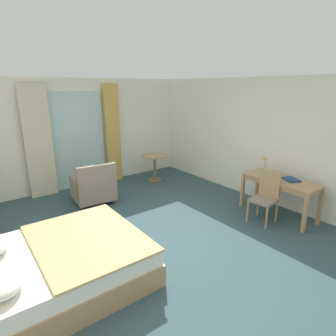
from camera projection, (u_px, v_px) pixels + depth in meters
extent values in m
cube|color=#334C51|center=(163.00, 243.00, 4.46)|extent=(6.07, 7.27, 0.10)
cube|color=white|center=(79.00, 134.00, 6.66)|extent=(5.67, 0.12, 2.57)
cube|color=white|center=(271.00, 142.00, 5.70)|extent=(0.12, 6.87, 2.57)
cube|color=silver|center=(77.00, 141.00, 6.59)|extent=(1.32, 0.02, 2.26)
cube|color=beige|center=(38.00, 142.00, 5.98)|extent=(0.56, 0.10, 2.44)
cube|color=tan|center=(113.00, 134.00, 7.00)|extent=(0.37, 0.10, 2.44)
cube|color=tan|center=(65.00, 271.00, 3.47)|extent=(1.93, 1.67, 0.29)
cube|color=white|center=(63.00, 254.00, 3.40)|extent=(1.87, 1.62, 0.20)
cube|color=tan|center=(87.00, 238.00, 3.55)|extent=(1.27, 1.65, 0.03)
ellipsoid|color=white|center=(1.00, 283.00, 2.65)|extent=(0.40, 0.54, 0.16)
cube|color=tan|center=(281.00, 180.00, 5.14)|extent=(0.59, 1.39, 0.04)
cube|color=tan|center=(280.00, 183.00, 5.16)|extent=(0.54, 1.32, 0.08)
cube|color=tan|center=(320.00, 207.00, 4.87)|extent=(0.06, 0.06, 0.69)
cube|color=tan|center=(258.00, 186.00, 5.89)|extent=(0.06, 0.06, 0.69)
cube|color=tan|center=(305.00, 214.00, 4.60)|extent=(0.06, 0.06, 0.69)
cube|color=tan|center=(242.00, 191.00, 5.62)|extent=(0.06, 0.06, 0.69)
cube|color=gray|center=(263.00, 200.00, 4.95)|extent=(0.46, 0.45, 0.04)
cube|color=tan|center=(270.00, 183.00, 4.99)|extent=(0.08, 0.39, 0.50)
cylinder|color=tan|center=(248.00, 212.00, 5.01)|extent=(0.04, 0.04, 0.40)
cylinder|color=tan|center=(267.00, 218.00, 4.76)|extent=(0.04, 0.04, 0.40)
cylinder|color=tan|center=(258.00, 206.00, 5.26)|extent=(0.04, 0.04, 0.40)
cylinder|color=tan|center=(276.00, 212.00, 5.01)|extent=(0.04, 0.04, 0.40)
cylinder|color=tan|center=(264.00, 173.00, 5.47)|extent=(0.17, 0.17, 0.02)
cylinder|color=tan|center=(265.00, 165.00, 5.42)|extent=(0.02, 0.02, 0.31)
cone|color=tan|center=(264.00, 158.00, 5.24)|extent=(0.15, 0.13, 0.13)
cube|color=navy|center=(291.00, 179.00, 5.06)|extent=(0.31, 0.36, 0.03)
cube|color=gray|center=(93.00, 191.00, 5.85)|extent=(0.85, 0.84, 0.32)
cube|color=gray|center=(97.00, 177.00, 5.48)|extent=(0.79, 0.20, 0.48)
cube|color=gray|center=(108.00, 177.00, 5.96)|extent=(0.18, 0.78, 0.16)
cube|color=gray|center=(76.00, 183.00, 5.62)|extent=(0.18, 0.78, 0.16)
cylinder|color=#4C3D2D|center=(104.00, 192.00, 6.34)|extent=(0.04, 0.04, 0.10)
cylinder|color=#4C3D2D|center=(75.00, 198.00, 6.01)|extent=(0.04, 0.04, 0.10)
cylinder|color=#4C3D2D|center=(114.00, 202.00, 5.81)|extent=(0.04, 0.04, 0.10)
cylinder|color=#4C3D2D|center=(83.00, 209.00, 5.48)|extent=(0.04, 0.04, 0.10)
cylinder|color=tan|center=(155.00, 156.00, 7.11)|extent=(0.67, 0.67, 0.03)
cylinder|color=brown|center=(155.00, 168.00, 7.20)|extent=(0.07, 0.07, 0.66)
cylinder|color=brown|center=(155.00, 180.00, 7.29)|extent=(0.37, 0.37, 0.02)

